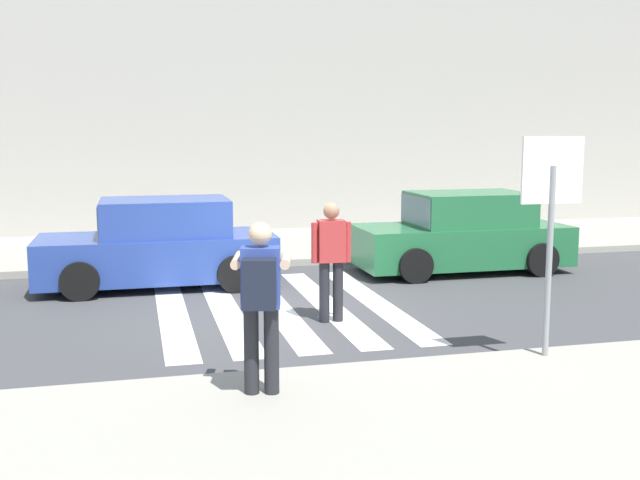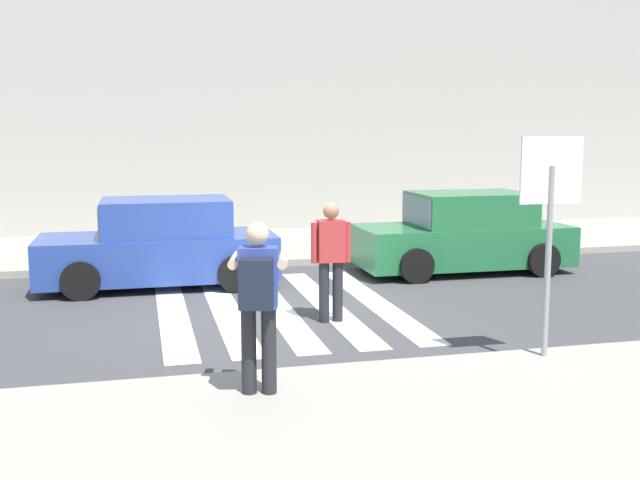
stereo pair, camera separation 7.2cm
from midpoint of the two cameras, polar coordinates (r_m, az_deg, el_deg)
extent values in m
plane|color=#424244|center=(11.58, -3.32, -5.36)|extent=(120.00, 120.00, 0.00)
cube|color=#9E998C|center=(17.39, -7.00, -0.54)|extent=(60.00, 4.80, 0.14)
cube|color=#ADA89E|center=(21.56, -8.62, 9.60)|extent=(56.00, 4.00, 6.48)
cube|color=silver|center=(11.59, -11.33, -5.47)|extent=(0.44, 5.20, 0.01)
cube|color=silver|center=(11.65, -7.38, -5.30)|extent=(0.44, 5.20, 0.01)
cube|color=silver|center=(11.77, -3.50, -5.11)|extent=(0.44, 5.20, 0.01)
cube|color=silver|center=(11.93, 0.29, -4.91)|extent=(0.44, 5.20, 0.01)
cube|color=silver|center=(12.15, 3.96, -4.68)|extent=(0.44, 5.20, 0.01)
cylinder|color=gray|center=(8.96, 16.84, -1.63)|extent=(0.07, 0.07, 2.21)
cube|color=white|center=(8.86, 17.07, 5.12)|extent=(0.76, 0.03, 0.76)
cube|color=red|center=(8.87, 17.02, 5.12)|extent=(0.66, 0.02, 0.66)
cylinder|color=#232328|center=(7.53, -5.53, -8.38)|extent=(0.15, 0.15, 0.88)
cylinder|color=#232328|center=(7.52, -3.99, -8.39)|extent=(0.15, 0.15, 0.88)
cube|color=#33479E|center=(7.35, -4.83, -2.85)|extent=(0.42, 0.32, 0.60)
sphere|color=beige|center=(7.28, -4.87, 0.47)|extent=(0.23, 0.23, 0.23)
cylinder|color=beige|center=(7.56, -6.56, -1.52)|extent=(0.23, 0.59, 0.10)
cylinder|color=beige|center=(7.53, -2.91, -1.51)|extent=(0.23, 0.59, 0.10)
cube|color=black|center=(7.71, -4.66, -1.07)|extent=(0.16, 0.13, 0.10)
cube|color=black|center=(7.13, -4.94, -3.37)|extent=(0.36, 0.27, 0.48)
cylinder|color=#232328|center=(10.77, 0.14, -3.99)|extent=(0.15, 0.15, 0.88)
cylinder|color=#232328|center=(10.81, 1.18, -3.94)|extent=(0.15, 0.15, 0.88)
cube|color=#B73333|center=(10.66, 0.67, -0.07)|extent=(0.39, 0.26, 0.60)
sphere|color=#A37556|center=(10.60, 0.67, 2.23)|extent=(0.23, 0.23, 0.23)
cylinder|color=#B73333|center=(10.61, -0.60, -0.22)|extent=(0.10, 0.10, 0.58)
cylinder|color=#B73333|center=(10.71, 1.93, -0.14)|extent=(0.10, 0.10, 0.58)
cube|color=#284293|center=(13.54, -12.42, -1.24)|extent=(4.10, 1.70, 0.76)
cube|color=#284293|center=(13.45, -11.88, 1.72)|extent=(2.20, 1.56, 0.64)
cube|color=slate|center=(13.45, -16.44, 1.56)|extent=(0.10, 1.50, 0.54)
cube|color=slate|center=(13.52, -7.77, 1.86)|extent=(0.10, 1.50, 0.51)
cylinder|color=black|center=(12.77, -17.99, -2.99)|extent=(0.64, 0.22, 0.64)
cylinder|color=black|center=(14.44, -17.55, -1.69)|extent=(0.64, 0.22, 0.64)
cylinder|color=black|center=(12.84, -6.60, -2.57)|extent=(0.64, 0.22, 0.64)
cylinder|color=black|center=(14.50, -7.47, -1.33)|extent=(0.64, 0.22, 0.64)
cube|color=#236B3D|center=(14.86, 10.53, -0.34)|extent=(4.10, 1.70, 0.76)
cube|color=#236B3D|center=(14.83, 11.13, 2.35)|extent=(2.20, 1.56, 0.64)
cube|color=slate|center=(14.41, 7.27, 2.27)|extent=(0.10, 1.50, 0.54)
cube|color=slate|center=(15.27, 14.43, 2.41)|extent=(0.10, 1.50, 0.51)
cylinder|color=black|center=(13.63, 7.12, -1.94)|extent=(0.64, 0.22, 0.64)
cylinder|color=black|center=(15.21, 4.81, -0.83)|extent=(0.64, 0.22, 0.64)
cylinder|color=black|center=(14.73, 16.38, -1.44)|extent=(0.64, 0.22, 0.64)
cylinder|color=black|center=(16.20, 13.36, -0.46)|extent=(0.64, 0.22, 0.64)
camera|label=1|loc=(0.04, -90.18, -0.03)|focal=42.00mm
camera|label=2|loc=(0.04, 89.82, 0.03)|focal=42.00mm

